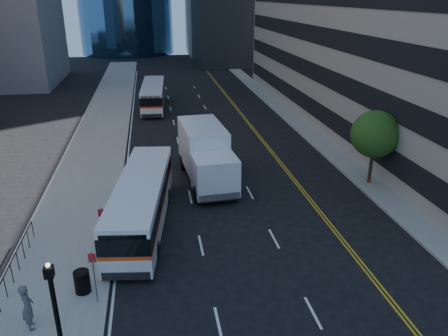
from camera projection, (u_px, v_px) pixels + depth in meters
name	position (u px, v px, depth m)	size (l,w,h in m)	color
ground	(275.00, 260.00, 21.79)	(160.00, 160.00, 0.00)	black
sidewalk_west	(103.00, 128.00, 43.04)	(5.00, 90.00, 0.15)	gray
sidewalk_east	(293.00, 119.00, 46.04)	(2.00, 90.00, 0.15)	gray
street_tree	(375.00, 134.00, 29.15)	(3.20, 3.20, 5.10)	#332114
lamp_post	(57.00, 319.00, 13.90)	(0.28, 0.28, 4.56)	black
bus_front	(142.00, 201.00, 24.46)	(3.90, 11.37, 2.88)	silver
bus_rear	(153.00, 95.00, 50.25)	(2.98, 11.00, 2.81)	white
box_truck	(206.00, 154.00, 30.23)	(3.34, 8.19, 3.83)	white
trash_can	(82.00, 282.00, 19.07)	(0.69, 0.69, 1.03)	black
pedestrian	(27.00, 307.00, 16.84)	(0.72, 0.47, 1.97)	#504F56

